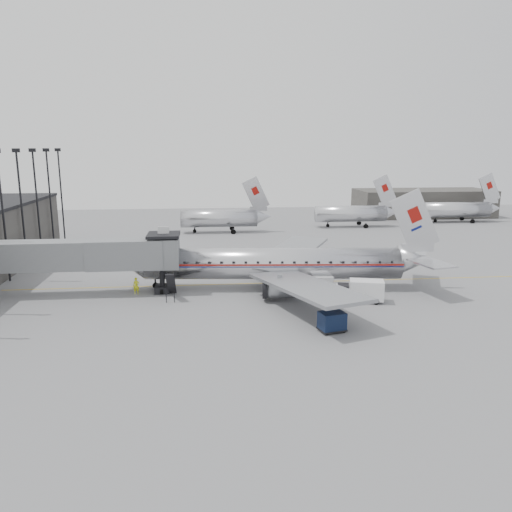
{
  "coord_description": "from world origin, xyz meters",
  "views": [
    {
      "loc": [
        -4.52,
        -49.27,
        15.32
      ],
      "look_at": [
        1.17,
        6.14,
        3.2
      ],
      "focal_mm": 35.0,
      "sensor_mm": 36.0,
      "label": 1
    }
  ],
  "objects_px": {
    "airliner": "(279,264)",
    "ramp_worker": "(136,286)",
    "service_van": "(360,290)",
    "baggage_cart_white": "(322,283)",
    "baggage_cart_navy": "(332,321)"
  },
  "relations": [
    {
      "from": "service_van",
      "to": "baggage_cart_white",
      "type": "relative_size",
      "value": 2.19
    },
    {
      "from": "airliner",
      "to": "ramp_worker",
      "type": "bearing_deg",
      "value": -171.59
    },
    {
      "from": "airliner",
      "to": "baggage_cart_navy",
      "type": "height_order",
      "value": "airliner"
    },
    {
      "from": "ramp_worker",
      "to": "baggage_cart_white",
      "type": "bearing_deg",
      "value": -3.66
    },
    {
      "from": "airliner",
      "to": "ramp_worker",
      "type": "distance_m",
      "value": 15.66
    },
    {
      "from": "airliner",
      "to": "ramp_worker",
      "type": "height_order",
      "value": "airliner"
    },
    {
      "from": "baggage_cart_navy",
      "to": "ramp_worker",
      "type": "distance_m",
      "value": 22.2
    },
    {
      "from": "airliner",
      "to": "service_van",
      "type": "relative_size",
      "value": 6.94
    },
    {
      "from": "baggage_cart_navy",
      "to": "baggage_cart_white",
      "type": "relative_size",
      "value": 1.09
    },
    {
      "from": "service_van",
      "to": "ramp_worker",
      "type": "distance_m",
      "value": 23.51
    },
    {
      "from": "baggage_cart_navy",
      "to": "ramp_worker",
      "type": "height_order",
      "value": "ramp_worker"
    },
    {
      "from": "baggage_cart_white",
      "to": "ramp_worker",
      "type": "distance_m",
      "value": 20.03
    },
    {
      "from": "airliner",
      "to": "baggage_cart_navy",
      "type": "distance_m",
      "value": 14.17
    },
    {
      "from": "baggage_cart_white",
      "to": "ramp_worker",
      "type": "relative_size",
      "value": 1.28
    },
    {
      "from": "airliner",
      "to": "baggage_cart_white",
      "type": "height_order",
      "value": "airliner"
    }
  ]
}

